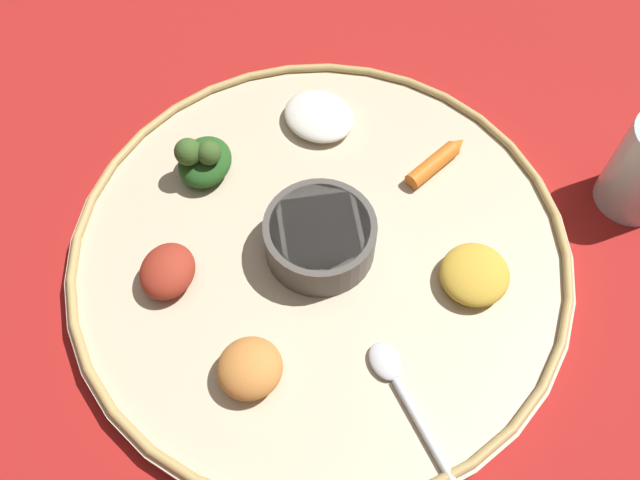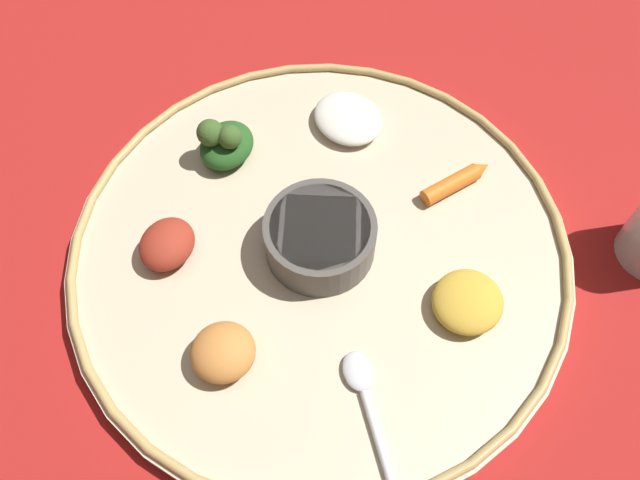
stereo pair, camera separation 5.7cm
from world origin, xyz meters
name	(u,v)px [view 2 (the right image)]	position (x,y,z in m)	size (l,w,h in m)	color
ground_plane	(320,257)	(0.00, 0.00, 0.00)	(2.40, 2.40, 0.00)	maroon
platter	(320,253)	(0.00, 0.00, 0.01)	(0.45, 0.45, 0.02)	#C6B293
platter_rim	(320,247)	(0.00, 0.00, 0.02)	(0.44, 0.44, 0.01)	tan
center_bowl	(320,236)	(0.00, 0.00, 0.04)	(0.10, 0.10, 0.04)	#4C4742
spoon	(373,422)	(-0.10, 0.12, 0.02)	(0.12, 0.14, 0.01)	silver
greens_pile	(225,143)	(0.13, -0.06, 0.04)	(0.05, 0.06, 0.05)	#23511E
carrot_near_spoon	(456,182)	(-0.09, -0.11, 0.02)	(0.05, 0.07, 0.02)	orange
mound_beet	(167,244)	(0.12, 0.06, 0.03)	(0.05, 0.05, 0.03)	maroon
mound_lentil_yellow	(469,299)	(-0.14, 0.00, 0.03)	(0.06, 0.06, 0.02)	gold
mound_rice_white	(348,118)	(0.04, -0.14, 0.03)	(0.07, 0.06, 0.02)	silver
mound_squash	(223,352)	(0.03, 0.13, 0.03)	(0.05, 0.05, 0.03)	#C67A38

